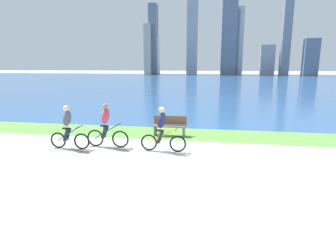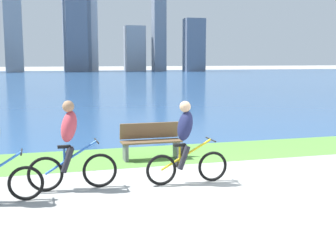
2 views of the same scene
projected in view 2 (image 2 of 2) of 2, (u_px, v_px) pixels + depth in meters
The scene contains 7 objects.
ground_plane at pixel (256, 186), 8.94m from camera, with size 300.00×300.00×0.00m, color #9E9E99.
grass_strip_bayside at pixel (197, 153), 12.16m from camera, with size 120.00×2.41×0.01m, color #59933D.
bay_water_surface at pixel (69, 80), 55.37m from camera, with size 300.00×88.59×0.00m, color #2D568C.
cyclist_lead at pixel (186, 143), 9.04m from camera, with size 1.70×0.52×1.66m.
cyclist_trailing at pixel (70, 146), 8.61m from camera, with size 1.69×0.52×1.71m.
bench_near_path at pixel (151, 141), 11.35m from camera, with size 1.50×0.47×0.90m.
city_skyline_far_shore at pixel (61, 18), 89.19m from camera, with size 52.08×9.60×27.59m.
Camera 2 is at (-4.10, -7.84, 2.47)m, focal length 48.79 mm.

